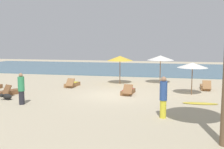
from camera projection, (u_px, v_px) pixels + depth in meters
name	position (u px, v px, depth m)	size (l,w,h in m)	color
ground_plane	(113.00, 95.00, 17.00)	(60.00, 60.00, 0.00)	#BCAD8E
ocean_water	(141.00, 68.00, 33.49)	(48.00, 16.00, 0.06)	#476B7F
umbrella_0	(120.00, 58.00, 21.22)	(2.04, 2.04, 2.25)	brown
umbrella_2	(160.00, 58.00, 21.43)	(2.12, 2.12, 2.27)	olive
umbrella_3	(192.00, 65.00, 16.90)	(1.90, 1.90, 2.06)	brown
lounger_0	(128.00, 91.00, 17.32)	(0.79, 1.72, 0.72)	brown
lounger_2	(72.00, 84.00, 20.20)	(0.82, 1.75, 0.70)	olive
lounger_3	(9.00, 92.00, 17.08)	(1.24, 1.73, 0.74)	brown
lounger_4	(205.00, 87.00, 18.98)	(0.65, 1.68, 0.72)	olive
person_0	(163.00, 97.00, 11.83)	(0.46, 0.46, 1.86)	yellow
person_1	(21.00, 89.00, 14.41)	(0.38, 0.38, 1.71)	#26262D
dog	(6.00, 96.00, 15.69)	(0.80, 0.50, 0.36)	black
surfboard	(200.00, 103.00, 14.61)	(1.89, 0.56, 0.07)	gold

